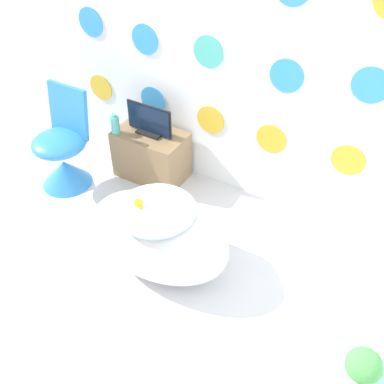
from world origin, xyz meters
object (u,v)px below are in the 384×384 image
(bathtub, at_px, (158,235))
(potted_plant_left, at_px, (363,368))
(chair, at_px, (63,156))
(tv, at_px, (149,122))
(vase, at_px, (115,125))

(bathtub, xyz_separation_m, potted_plant_left, (1.41, -0.51, 0.37))
(chair, distance_m, potted_plant_left, 2.75)
(tv, distance_m, vase, 0.28)
(vase, height_order, potted_plant_left, potted_plant_left)
(chair, height_order, vase, chair)
(bathtub, relative_size, vase, 5.89)
(bathtub, height_order, potted_plant_left, potted_plant_left)
(potted_plant_left, bearing_deg, vase, 152.63)
(bathtub, bearing_deg, tv, 127.00)
(chair, bearing_deg, vase, 44.69)
(potted_plant_left, bearing_deg, bathtub, 160.31)
(bathtub, bearing_deg, vase, 141.88)
(bathtub, distance_m, vase, 1.11)
(bathtub, height_order, vase, vase)
(bathtub, xyz_separation_m, chair, (-1.17, 0.34, 0.01))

